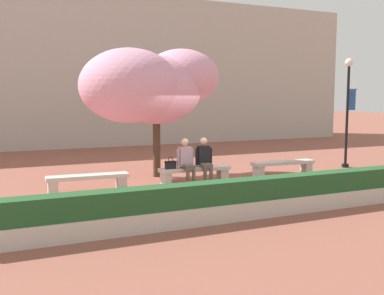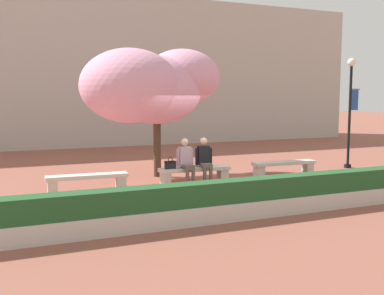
# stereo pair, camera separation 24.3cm
# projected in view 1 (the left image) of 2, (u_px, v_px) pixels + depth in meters

# --- Properties ---
(ground_plane) EXTENTS (100.00, 100.00, 0.00)m
(ground_plane) POSITION_uv_depth(u_px,v_px,m) (195.00, 183.00, 12.93)
(ground_plane) COLOR #8E5142
(building_facade) EXTENTS (28.00, 4.00, 7.46)m
(building_facade) POSITION_uv_depth(u_px,v_px,m) (99.00, 72.00, 23.48)
(building_facade) COLOR #B7B2A8
(building_facade) RESTS_ON ground
(stone_bench_west_end) EXTENTS (2.12, 0.52, 0.45)m
(stone_bench_west_end) POSITION_uv_depth(u_px,v_px,m) (88.00, 180.00, 11.65)
(stone_bench_west_end) COLOR beige
(stone_bench_west_end) RESTS_ON ground
(stone_bench_near_west) EXTENTS (2.12, 0.52, 0.45)m
(stone_bench_near_west) POSITION_uv_depth(u_px,v_px,m) (195.00, 172.00, 12.89)
(stone_bench_near_west) COLOR beige
(stone_bench_near_west) RESTS_ON ground
(stone_bench_center) EXTENTS (2.12, 0.52, 0.45)m
(stone_bench_center) POSITION_uv_depth(u_px,v_px,m) (283.00, 165.00, 14.13)
(stone_bench_center) COLOR beige
(stone_bench_center) RESTS_ON ground
(person_seated_left) EXTENTS (0.51, 0.68, 1.29)m
(person_seated_left) POSITION_uv_depth(u_px,v_px,m) (186.00, 159.00, 12.68)
(person_seated_left) COLOR black
(person_seated_left) RESTS_ON ground
(person_seated_right) EXTENTS (0.51, 0.71, 1.29)m
(person_seated_right) POSITION_uv_depth(u_px,v_px,m) (205.00, 158.00, 12.92)
(person_seated_right) COLOR black
(person_seated_right) RESTS_ON ground
(handbag) EXTENTS (0.30, 0.15, 0.34)m
(handbag) POSITION_uv_depth(u_px,v_px,m) (171.00, 164.00, 12.57)
(handbag) COLOR black
(handbag) RESTS_ON stone_bench_near_west
(cherry_tree_main) EXTENTS (4.45, 3.32, 3.96)m
(cherry_tree_main) POSITION_uv_depth(u_px,v_px,m) (151.00, 85.00, 13.49)
(cherry_tree_main) COLOR #473323
(cherry_tree_main) RESTS_ON ground
(lamp_post_with_banner) EXTENTS (0.54, 0.28, 3.77)m
(lamp_post_with_banner) POSITION_uv_depth(u_px,v_px,m) (348.00, 102.00, 15.50)
(lamp_post_with_banner) COLOR black
(lamp_post_with_banner) RESTS_ON ground
(planter_hedge_foreground) EXTENTS (11.81, 0.50, 0.80)m
(planter_hedge_foreground) POSITION_uv_depth(u_px,v_px,m) (270.00, 196.00, 9.41)
(planter_hedge_foreground) COLOR beige
(planter_hedge_foreground) RESTS_ON ground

